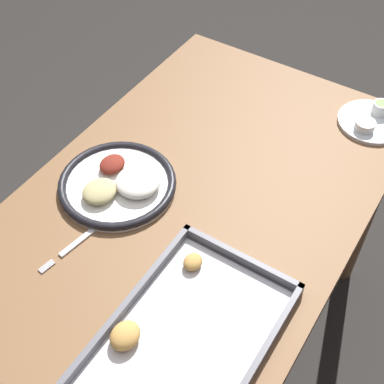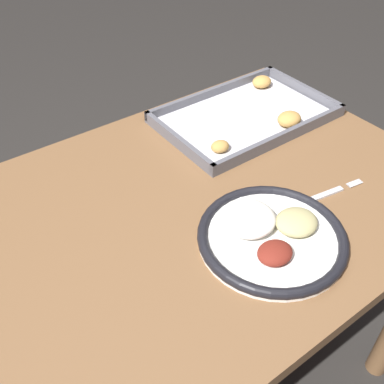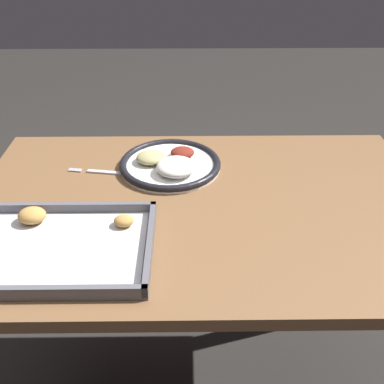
{
  "view_description": "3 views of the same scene",
  "coord_description": "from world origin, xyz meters",
  "px_view_note": "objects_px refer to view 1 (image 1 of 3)",
  "views": [
    {
      "loc": [
        0.69,
        0.43,
        1.66
      ],
      "look_at": [
        0.02,
        0.0,
        0.76
      ],
      "focal_mm": 50.0,
      "sensor_mm": 36.0,
      "label": 1
    },
    {
      "loc": [
        -0.37,
        -0.54,
        1.34
      ],
      "look_at": [
        0.02,
        0.0,
        0.76
      ],
      "focal_mm": 42.0,
      "sensor_mm": 36.0,
      "label": 2
    },
    {
      "loc": [
        0.04,
        0.89,
        1.34
      ],
      "look_at": [
        0.02,
        0.0,
        0.76
      ],
      "focal_mm": 42.0,
      "sensor_mm": 36.0,
      "label": 3
    }
  ],
  "objects_px": {
    "fork": "(82,239)",
    "baking_tray": "(182,342)",
    "saucer_plate": "(372,120)",
    "dinner_plate": "(119,183)"
  },
  "relations": [
    {
      "from": "fork",
      "to": "baking_tray",
      "type": "xyz_separation_m",
      "value": [
        0.09,
        0.31,
        0.01
      ]
    },
    {
      "from": "dinner_plate",
      "to": "baking_tray",
      "type": "relative_size",
      "value": 0.64
    },
    {
      "from": "baking_tray",
      "to": "fork",
      "type": "bearing_deg",
      "value": -105.48
    },
    {
      "from": "baking_tray",
      "to": "saucer_plate",
      "type": "bearing_deg",
      "value": 174.35
    },
    {
      "from": "saucer_plate",
      "to": "fork",
      "type": "bearing_deg",
      "value": -29.32
    },
    {
      "from": "saucer_plate",
      "to": "baking_tray",
      "type": "distance_m",
      "value": 0.78
    },
    {
      "from": "fork",
      "to": "dinner_plate",
      "type": "bearing_deg",
      "value": -162.09
    },
    {
      "from": "fork",
      "to": "saucer_plate",
      "type": "distance_m",
      "value": 0.79
    },
    {
      "from": "dinner_plate",
      "to": "saucer_plate",
      "type": "bearing_deg",
      "value": 142.06
    },
    {
      "from": "dinner_plate",
      "to": "fork",
      "type": "xyz_separation_m",
      "value": [
        0.16,
        0.02,
        -0.01
      ]
    }
  ]
}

